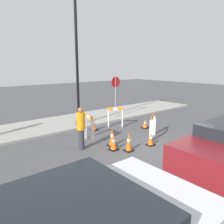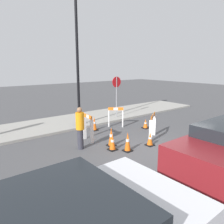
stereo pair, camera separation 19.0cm
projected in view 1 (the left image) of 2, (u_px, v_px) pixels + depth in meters
ground_plane at (161, 156)px, 7.56m from camera, size 60.00×60.00×0.00m
sidewalk_slab at (74, 121)px, 12.04m from camera, size 18.00×2.92×0.11m
streetlamp_post at (76, 43)px, 10.26m from camera, size 0.44×0.44×6.31m
stop_sign at (116, 90)px, 12.41m from camera, size 0.60×0.06×2.33m
barricade_0 at (153, 125)px, 9.30m from camera, size 0.89×0.63×1.06m
barricade_1 at (115, 117)px, 11.01m from camera, size 0.66×0.60×1.01m
barricade_2 at (89, 127)px, 8.90m from camera, size 0.20×0.72×1.12m
traffic_cone_0 at (112, 137)px, 8.42m from camera, size 0.30×0.30×0.74m
traffic_cone_1 at (114, 142)px, 8.03m from camera, size 0.30×0.30×0.62m
traffic_cone_2 at (145, 124)px, 10.84m from camera, size 0.30×0.30×0.46m
traffic_cone_3 at (129, 142)px, 7.92m from camera, size 0.30×0.30×0.72m
traffic_cone_4 at (151, 139)px, 8.51m from camera, size 0.30×0.30×0.53m
traffic_cone_5 at (94, 124)px, 10.43m from camera, size 0.30×0.30×0.67m
person_worker at (81, 127)px, 8.00m from camera, size 0.35×0.35×1.59m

